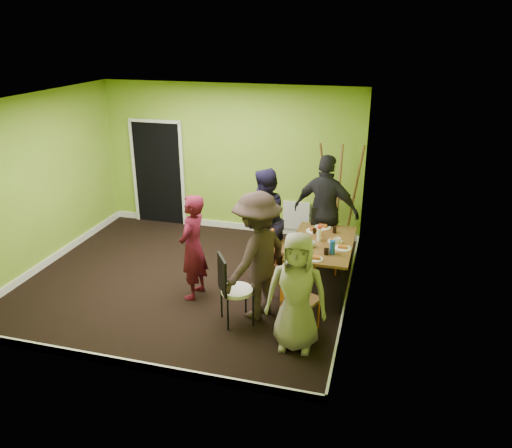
# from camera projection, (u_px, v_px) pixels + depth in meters

# --- Properties ---
(ground) EXTENTS (5.00, 5.00, 0.00)m
(ground) POSITION_uv_depth(u_px,v_px,m) (189.00, 279.00, 7.92)
(ground) COLOR black
(ground) RESTS_ON ground
(room_walls) EXTENTS (5.04, 4.54, 2.82)m
(room_walls) POSITION_uv_depth(u_px,v_px,m) (185.00, 221.00, 7.60)
(room_walls) COLOR #7EA42A
(room_walls) RESTS_ON ground
(dining_table) EXTENTS (0.90, 1.50, 0.75)m
(dining_table) POSITION_uv_depth(u_px,v_px,m) (322.00, 246.00, 7.45)
(dining_table) COLOR black
(dining_table) RESTS_ON ground
(chair_left_far) EXTENTS (0.58, 0.58, 1.09)m
(chair_left_far) POSITION_uv_depth(u_px,v_px,m) (275.00, 238.00, 7.90)
(chair_left_far) COLOR orange
(chair_left_far) RESTS_ON ground
(chair_left_near) EXTENTS (0.58, 0.58, 1.09)m
(chair_left_near) POSITION_uv_depth(u_px,v_px,m) (272.00, 267.00, 6.98)
(chair_left_near) COLOR orange
(chair_left_near) RESTS_ON ground
(chair_back_end) EXTENTS (0.54, 0.59, 1.03)m
(chair_back_end) POSITION_uv_depth(u_px,v_px,m) (324.00, 226.00, 8.10)
(chair_back_end) COLOR orange
(chair_back_end) RESTS_ON ground
(chair_front_end) EXTENTS (0.52, 0.52, 0.97)m
(chair_front_end) POSITION_uv_depth(u_px,v_px,m) (298.00, 296.00, 6.35)
(chair_front_end) COLOR orange
(chair_front_end) RESTS_ON ground
(chair_bentwood) EXTENTS (0.53, 0.53, 0.99)m
(chair_bentwood) POSITION_uv_depth(u_px,v_px,m) (232.00, 286.00, 6.59)
(chair_bentwood) COLOR black
(chair_bentwood) RESTS_ON ground
(easel) EXTENTS (0.77, 0.72, 1.92)m
(easel) POSITION_uv_depth(u_px,v_px,m) (339.00, 197.00, 8.76)
(easel) COLOR brown
(easel) RESTS_ON ground
(plate_near_left) EXTENTS (0.26, 0.26, 0.01)m
(plate_near_left) POSITION_uv_depth(u_px,v_px,m) (314.00, 231.00, 7.82)
(plate_near_left) COLOR white
(plate_near_left) RESTS_ON dining_table
(plate_near_right) EXTENTS (0.25, 0.25, 0.01)m
(plate_near_right) POSITION_uv_depth(u_px,v_px,m) (297.00, 253.00, 7.07)
(plate_near_right) COLOR white
(plate_near_right) RESTS_ON dining_table
(plate_far_back) EXTENTS (0.26, 0.26, 0.01)m
(plate_far_back) POSITION_uv_depth(u_px,v_px,m) (323.00, 227.00, 7.96)
(plate_far_back) COLOR white
(plate_far_back) RESTS_ON dining_table
(plate_far_front) EXTENTS (0.22, 0.22, 0.01)m
(plate_far_front) POSITION_uv_depth(u_px,v_px,m) (315.00, 259.00, 6.88)
(plate_far_front) COLOR white
(plate_far_front) RESTS_ON dining_table
(plate_wall_back) EXTENTS (0.22, 0.22, 0.01)m
(plate_wall_back) POSITION_uv_depth(u_px,v_px,m) (335.00, 241.00, 7.44)
(plate_wall_back) COLOR white
(plate_wall_back) RESTS_ON dining_table
(plate_wall_front) EXTENTS (0.25, 0.25, 0.01)m
(plate_wall_front) POSITION_uv_depth(u_px,v_px,m) (343.00, 248.00, 7.22)
(plate_wall_front) COLOR white
(plate_wall_front) RESTS_ON dining_table
(thermos) EXTENTS (0.07, 0.07, 0.20)m
(thermos) POSITION_uv_depth(u_px,v_px,m) (319.00, 234.00, 7.44)
(thermos) COLOR white
(thermos) RESTS_ON dining_table
(blue_bottle) EXTENTS (0.08, 0.08, 0.20)m
(blue_bottle) POSITION_uv_depth(u_px,v_px,m) (332.00, 247.00, 7.01)
(blue_bottle) COLOR #1648AA
(blue_bottle) RESTS_ON dining_table
(orange_bottle) EXTENTS (0.04, 0.04, 0.08)m
(orange_bottle) POSITION_uv_depth(u_px,v_px,m) (321.00, 234.00, 7.62)
(orange_bottle) COLOR orange
(orange_bottle) RESTS_ON dining_table
(glass_mid) EXTENTS (0.06, 0.06, 0.09)m
(glass_mid) POSITION_uv_depth(u_px,v_px,m) (314.00, 231.00, 7.71)
(glass_mid) COLOR black
(glass_mid) RESTS_ON dining_table
(glass_back) EXTENTS (0.06, 0.06, 0.10)m
(glass_back) POSITION_uv_depth(u_px,v_px,m) (335.00, 230.00, 7.74)
(glass_back) COLOR black
(glass_back) RESTS_ON dining_table
(glass_front) EXTENTS (0.07, 0.07, 0.09)m
(glass_front) POSITION_uv_depth(u_px,v_px,m) (326.00, 251.00, 7.01)
(glass_front) COLOR black
(glass_front) RESTS_ON dining_table
(cup_a) EXTENTS (0.11, 0.11, 0.09)m
(cup_a) POSITION_uv_depth(u_px,v_px,m) (312.00, 244.00, 7.25)
(cup_a) COLOR white
(cup_a) RESTS_ON dining_table
(cup_b) EXTENTS (0.10, 0.10, 0.10)m
(cup_b) POSITION_uv_depth(u_px,v_px,m) (337.00, 241.00, 7.35)
(cup_b) COLOR white
(cup_b) RESTS_ON dining_table
(person_standing) EXTENTS (0.42, 0.60, 1.58)m
(person_standing) POSITION_uv_depth(u_px,v_px,m) (193.00, 247.00, 7.16)
(person_standing) COLOR #520E20
(person_standing) RESTS_ON ground
(person_left_far) EXTENTS (0.87, 0.99, 1.71)m
(person_left_far) POSITION_uv_depth(u_px,v_px,m) (264.00, 221.00, 7.95)
(person_left_far) COLOR #191535
(person_left_far) RESTS_ON ground
(person_left_near) EXTENTS (1.06, 1.32, 1.79)m
(person_left_near) POSITION_uv_depth(u_px,v_px,m) (257.00, 256.00, 6.65)
(person_left_near) COLOR #312220
(person_left_near) RESTS_ON ground
(person_back_end) EXTENTS (1.17, 0.68, 1.87)m
(person_back_end) POSITION_uv_depth(u_px,v_px,m) (326.00, 211.00, 8.11)
(person_back_end) COLOR black
(person_back_end) RESTS_ON ground
(person_front_end) EXTENTS (0.78, 0.53, 1.53)m
(person_front_end) POSITION_uv_depth(u_px,v_px,m) (297.00, 292.00, 6.00)
(person_front_end) COLOR gray
(person_front_end) RESTS_ON ground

